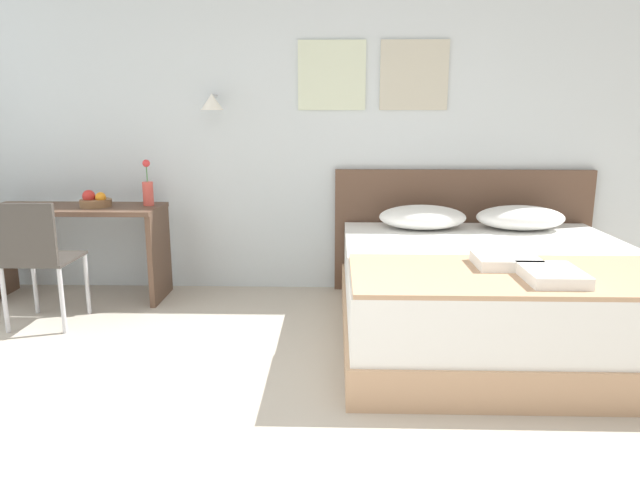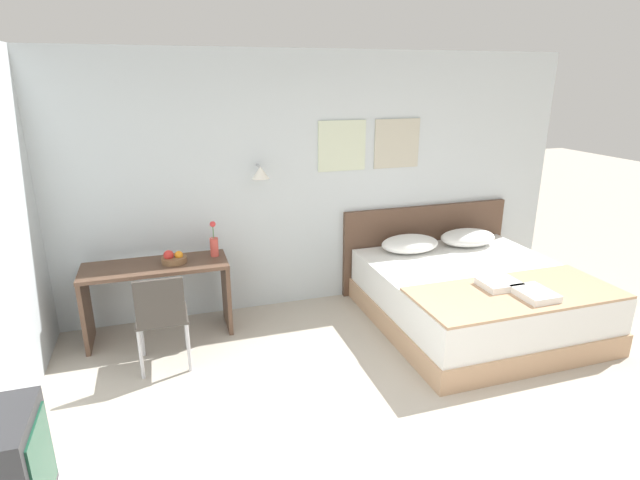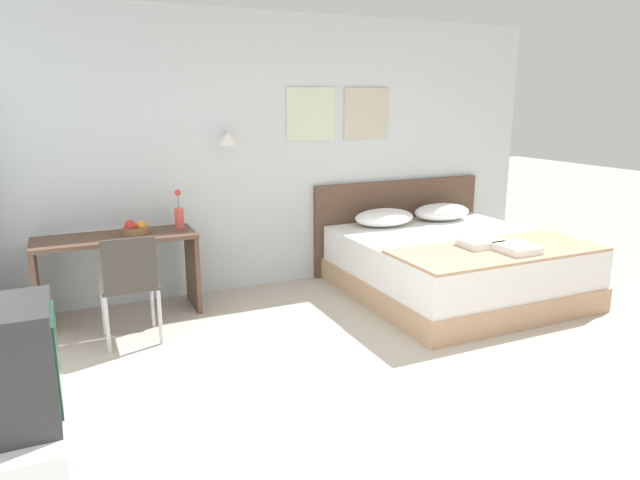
% 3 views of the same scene
% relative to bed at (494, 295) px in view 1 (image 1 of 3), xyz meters
% --- Properties ---
extents(wall_back, '(5.93, 0.31, 2.65)m').
position_rel_bed_xyz_m(wall_back, '(-1.39, 1.08, 1.05)').
color(wall_back, silver).
rests_on(wall_back, ground_plane).
extents(bed, '(1.92, 1.99, 0.57)m').
position_rel_bed_xyz_m(bed, '(0.00, 0.00, 0.00)').
color(bed, tan).
rests_on(bed, ground_plane).
extents(headboard, '(2.04, 0.06, 0.98)m').
position_rel_bed_xyz_m(headboard, '(0.00, 1.02, 0.21)').
color(headboard, brown).
rests_on(headboard, ground_plane).
extents(pillow_left, '(0.65, 0.44, 0.18)m').
position_rel_bed_xyz_m(pillow_left, '(-0.36, 0.73, 0.37)').
color(pillow_left, white).
rests_on(pillow_left, bed).
extents(pillow_right, '(0.65, 0.44, 0.18)m').
position_rel_bed_xyz_m(pillow_right, '(0.36, 0.73, 0.37)').
color(pillow_right, white).
rests_on(pillow_right, bed).
extents(throw_blanket, '(1.86, 0.80, 0.02)m').
position_rel_bed_xyz_m(throw_blanket, '(0.00, -0.58, 0.30)').
color(throw_blanket, tan).
rests_on(throw_blanket, bed).
extents(folded_towel_near_foot, '(0.33, 0.29, 0.06)m').
position_rel_bed_xyz_m(folded_towel_near_foot, '(-0.08, -0.44, 0.34)').
color(folded_towel_near_foot, white).
rests_on(folded_towel_near_foot, throw_blanket).
extents(folded_towel_mid_bed, '(0.28, 0.35, 0.06)m').
position_rel_bed_xyz_m(folded_towel_mid_bed, '(0.07, -0.72, 0.34)').
color(folded_towel_mid_bed, white).
rests_on(folded_towel_mid_bed, throw_blanket).
extents(desk, '(1.32, 0.51, 0.72)m').
position_rel_bed_xyz_m(desk, '(-3.01, 0.72, 0.24)').
color(desk, brown).
rests_on(desk, ground_plane).
extents(desk_chair, '(0.42, 0.42, 0.86)m').
position_rel_bed_xyz_m(desk_chair, '(-2.98, 0.08, 0.23)').
color(desk_chair, '#3D3833').
rests_on(desk_chair, ground_plane).
extents(fruit_bowl, '(0.23, 0.23, 0.13)m').
position_rel_bed_xyz_m(fruit_bowl, '(-2.84, 0.72, 0.49)').
color(fruit_bowl, brown).
rests_on(fruit_bowl, desk).
extents(flower_vase, '(0.08, 0.08, 0.35)m').
position_rel_bed_xyz_m(flower_vase, '(-2.45, 0.79, 0.57)').
color(flower_vase, '#D14C42').
rests_on(flower_vase, desk).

